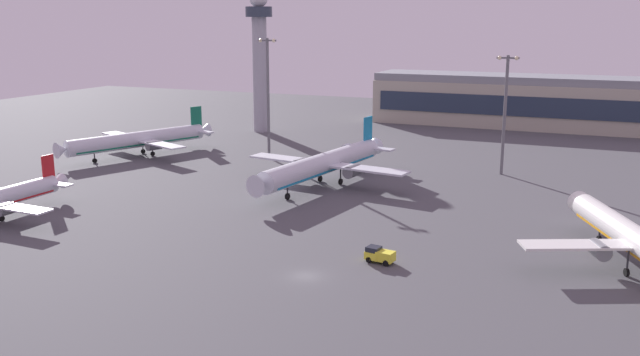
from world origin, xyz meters
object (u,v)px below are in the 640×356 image
airplane_mid_apron (639,243)px  cargo_loader (379,255)px  apron_light_central (505,107)px  airplane_near_gate (325,164)px  airplane_far_stand (140,140)px  control_tower (260,51)px  apron_light_east (268,91)px

airplane_mid_apron → cargo_loader: 35.41m
cargo_loader → apron_light_central: bearing=2.5°
airplane_mid_apron → apron_light_central: 61.84m
airplane_mid_apron → airplane_near_gate: bearing=129.2°
airplane_near_gate → airplane_far_stand: (-55.33, 10.81, -0.41)m
control_tower → airplane_far_stand: bearing=-101.7°
control_tower → apron_light_east: 43.32m
airplane_near_gate → apron_light_central: size_ratio=1.80×
cargo_loader → control_tower: bearing=44.5°
airplane_mid_apron → cargo_loader: (-33.59, -10.84, -2.90)m
control_tower → airplane_mid_apron: 137.59m
control_tower → apron_light_central: control_tower is taller
airplane_mid_apron → airplane_far_stand: size_ratio=0.96×
airplane_far_stand → apron_light_east: (31.41, 10.20, 12.47)m
airplane_mid_apron → apron_light_east: bearing=124.4°
airplane_far_stand → apron_light_east: size_ratio=1.40×
control_tower → apron_light_central: size_ratio=1.63×
airplane_near_gate → apron_light_central: bearing=-133.4°
airplane_mid_apron → airplane_far_stand: 121.14m
apron_light_central → apron_light_east: bearing=-175.6°
apron_light_east → apron_light_central: bearing=4.4°
control_tower → airplane_near_gate: (45.64, -57.63, -20.03)m
control_tower → apron_light_east: (21.72, -36.62, -7.98)m
airplane_mid_apron → apron_light_central: size_ratio=1.51×
airplane_mid_apron → airplane_far_stand: bearing=136.3°
airplane_near_gate → apron_light_east: (-23.92, 21.01, 12.06)m
apron_light_east → airplane_near_gate: bearing=-41.3°
control_tower → apron_light_east: control_tower is taller
control_tower → cargo_loader: size_ratio=9.78×
airplane_near_gate → apron_light_east: 34.04m
cargo_loader → apron_light_east: (-49.29, 61.23, 15.47)m
airplane_mid_apron → cargo_loader: size_ratio=9.05×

